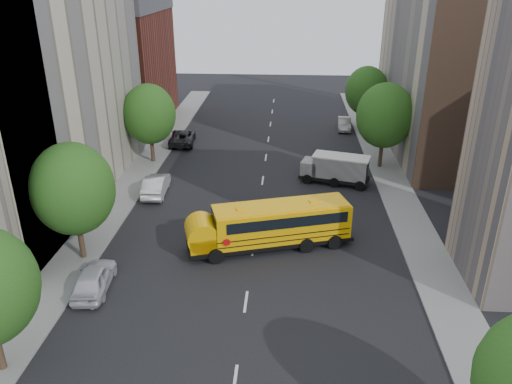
# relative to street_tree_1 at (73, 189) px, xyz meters

# --- Properties ---
(ground) EXTENTS (120.00, 120.00, 0.00)m
(ground) POSITION_rel_street_tree_1_xyz_m (11.00, 4.00, -4.95)
(ground) COLOR black
(ground) RESTS_ON ground
(sidewalk_left) EXTENTS (3.00, 80.00, 0.12)m
(sidewalk_left) POSITION_rel_street_tree_1_xyz_m (-0.50, 9.00, -4.89)
(sidewalk_left) COLOR slate
(sidewalk_left) RESTS_ON ground
(sidewalk_right) EXTENTS (3.00, 80.00, 0.12)m
(sidewalk_right) POSITION_rel_street_tree_1_xyz_m (22.50, 9.00, -4.89)
(sidewalk_right) COLOR slate
(sidewalk_right) RESTS_ON ground
(lane_markings) EXTENTS (0.15, 64.00, 0.01)m
(lane_markings) POSITION_rel_street_tree_1_xyz_m (11.00, 14.00, -4.95)
(lane_markings) COLOR silver
(lane_markings) RESTS_ON ground
(building_left_cream) EXTENTS (10.00, 26.00, 20.00)m
(building_left_cream) POSITION_rel_street_tree_1_xyz_m (-7.00, 10.00, 5.05)
(building_left_cream) COLOR beige
(building_left_cream) RESTS_ON ground
(building_left_redbrick) EXTENTS (10.00, 15.00, 13.00)m
(building_left_redbrick) POSITION_rel_street_tree_1_xyz_m (-7.00, 32.00, 1.55)
(building_left_redbrick) COLOR maroon
(building_left_redbrick) RESTS_ON ground
(building_right_far) EXTENTS (10.00, 22.00, 18.00)m
(building_right_far) POSITION_rel_street_tree_1_xyz_m (29.00, 24.00, 4.05)
(building_right_far) COLOR #BAAB90
(building_right_far) RESTS_ON ground
(building_right_sidewall) EXTENTS (10.10, 0.30, 18.00)m
(building_right_sidewall) POSITION_rel_street_tree_1_xyz_m (29.00, 13.00, 4.05)
(building_right_sidewall) COLOR brown
(building_right_sidewall) RESTS_ON ground
(street_tree_1) EXTENTS (5.12, 5.12, 7.90)m
(street_tree_1) POSITION_rel_street_tree_1_xyz_m (0.00, 0.00, 0.00)
(street_tree_1) COLOR #38281C
(street_tree_1) RESTS_ON ground
(street_tree_2) EXTENTS (4.99, 4.99, 7.71)m
(street_tree_2) POSITION_rel_street_tree_1_xyz_m (0.00, 18.00, -0.12)
(street_tree_2) COLOR #38281C
(street_tree_2) RESTS_ON ground
(street_tree_4) EXTENTS (5.25, 5.25, 8.10)m
(street_tree_4) POSITION_rel_street_tree_1_xyz_m (22.00, 18.00, 0.12)
(street_tree_4) COLOR #38281C
(street_tree_4) RESTS_ON ground
(street_tree_5) EXTENTS (4.86, 4.86, 7.51)m
(street_tree_5) POSITION_rel_street_tree_1_xyz_m (22.00, 30.00, -0.25)
(street_tree_5) COLOR #38281C
(street_tree_5) RESTS_ON ground
(school_bus) EXTENTS (11.42, 5.67, 3.16)m
(school_bus) POSITION_rel_street_tree_1_xyz_m (12.02, 2.26, -3.19)
(school_bus) COLOR black
(school_bus) RESTS_ON ground
(safari_truck) EXTENTS (6.37, 3.66, 2.58)m
(safari_truck) POSITION_rel_street_tree_1_xyz_m (17.42, 13.87, -3.59)
(safari_truck) COLOR black
(safari_truck) RESTS_ON ground
(parked_car_0) EXTENTS (2.19, 4.65, 1.54)m
(parked_car_0) POSITION_rel_street_tree_1_xyz_m (2.01, -3.40, -4.18)
(parked_car_0) COLOR silver
(parked_car_0) RESTS_ON ground
(parked_car_1) EXTENTS (2.00, 4.95, 1.60)m
(parked_car_1) POSITION_rel_street_tree_1_xyz_m (2.20, 10.51, -4.15)
(parked_car_1) COLOR silver
(parked_car_1) RESTS_ON ground
(parked_car_2) EXTENTS (3.04, 5.70, 1.52)m
(parked_car_2) POSITION_rel_street_tree_1_xyz_m (1.74, 23.83, -4.19)
(parked_car_2) COLOR black
(parked_car_2) RESTS_ON ground
(parked_car_5) EXTENTS (1.77, 4.31, 1.39)m
(parked_car_5) POSITION_rel_street_tree_1_xyz_m (19.80, 30.36, -4.26)
(parked_car_5) COLOR gray
(parked_car_5) RESTS_ON ground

